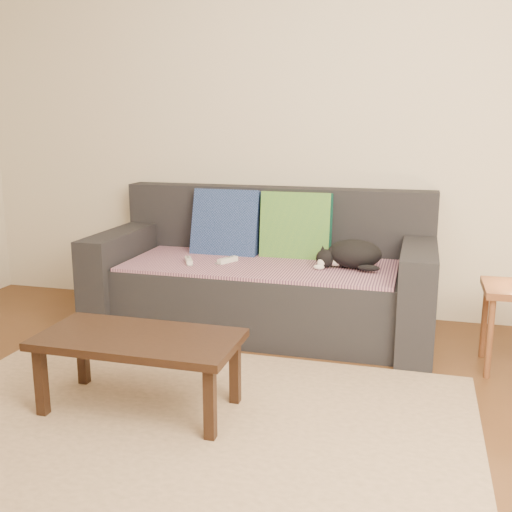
# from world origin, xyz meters

# --- Properties ---
(ground) EXTENTS (4.50, 4.50, 0.00)m
(ground) POSITION_xyz_m (0.00, 0.00, 0.00)
(ground) COLOR brown
(ground) RESTS_ON ground
(back_wall) EXTENTS (4.50, 0.04, 2.60)m
(back_wall) POSITION_xyz_m (0.00, 2.00, 1.30)
(back_wall) COLOR beige
(back_wall) RESTS_ON ground
(sofa) EXTENTS (2.10, 0.94, 0.87)m
(sofa) POSITION_xyz_m (0.00, 1.57, 0.31)
(sofa) COLOR #232328
(sofa) RESTS_ON ground
(throw_blanket) EXTENTS (1.66, 0.74, 0.02)m
(throw_blanket) POSITION_xyz_m (0.00, 1.48, 0.43)
(throw_blanket) COLOR #422648
(throw_blanket) RESTS_ON sofa
(cushion_navy) EXTENTS (0.45, 0.24, 0.46)m
(cushion_navy) POSITION_xyz_m (-0.31, 1.74, 0.63)
(cushion_navy) COLOR #11254C
(cushion_navy) RESTS_ON throw_blanket
(cushion_green) EXTENTS (0.45, 0.17, 0.46)m
(cushion_green) POSITION_xyz_m (0.17, 1.74, 0.63)
(cushion_green) COLOR #0C4E41
(cushion_green) RESTS_ON throw_blanket
(cat) EXTENTS (0.43, 0.33, 0.17)m
(cat) POSITION_xyz_m (0.56, 1.51, 0.52)
(cat) COLOR black
(cat) RESTS_ON throw_blanket
(wii_remote_a) EXTENTS (0.10, 0.15, 0.03)m
(wii_remote_a) POSITION_xyz_m (-0.43, 1.36, 0.46)
(wii_remote_a) COLOR white
(wii_remote_a) RESTS_ON throw_blanket
(wii_remote_b) EXTENTS (0.10, 0.15, 0.03)m
(wii_remote_b) POSITION_xyz_m (-0.20, 1.45, 0.46)
(wii_remote_b) COLOR white
(wii_remote_b) RESTS_ON throw_blanket
(rug) EXTENTS (2.50, 1.80, 0.01)m
(rug) POSITION_xyz_m (0.00, 0.15, 0.01)
(rug) COLOR tan
(rug) RESTS_ON ground
(coffee_table) EXTENTS (0.91, 0.45, 0.36)m
(coffee_table) POSITION_xyz_m (-0.25, 0.29, 0.32)
(coffee_table) COLOR black
(coffee_table) RESTS_ON rug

